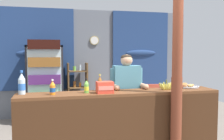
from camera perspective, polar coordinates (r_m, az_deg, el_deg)
name	(u,v)px	position (r m, az deg, el deg)	size (l,w,h in m)	color
ground_plane	(113,139)	(4.83, 0.29, -14.98)	(8.29, 8.29, 0.00)	slate
back_wall_curtained	(93,61)	(6.48, -4.24, 2.08)	(4.91, 0.22, 2.60)	slate
stall_counter	(123,120)	(3.74, 2.39, -11.12)	(2.95, 0.46, 1.00)	brown
timber_post	(177,81)	(3.71, 14.20, -2.37)	(0.18, 0.15, 2.44)	brown
drink_fridge	(45,78)	(5.86, -14.68, -1.63)	(0.78, 0.70, 1.83)	#232328
bottle_shelf_rack	(77,89)	(6.20, -7.67, -4.25)	(0.48, 0.28, 1.31)	brown
plastic_lawn_chair	(149,100)	(5.91, 8.11, -6.52)	(0.51, 0.51, 0.86)	#E5563D
shopkeeper	(127,89)	(4.17, 3.26, -4.23)	(0.54, 0.42, 1.53)	#28282D
soda_bottle_water	(22,84)	(3.71, -19.39, -2.97)	(0.10, 0.10, 0.33)	silver
soda_bottle_lime_soda	(86,87)	(3.63, -5.69, -3.73)	(0.07, 0.07, 0.20)	#75C64C
soda_bottle_iced_tea	(100,84)	(3.81, -2.73, -3.07)	(0.07, 0.07, 0.25)	brown
soda_bottle_orange_soda	(53,88)	(3.56, -13.06, -3.94)	(0.08, 0.08, 0.21)	orange
snack_box_crackers	(105,87)	(3.60, -1.62, -3.87)	(0.23, 0.16, 0.16)	#E5422D
pastry_tray	(187,86)	(4.35, 16.24, -3.45)	(0.39, 0.39, 0.06)	#BCBCC1
banana_bunch	(166,86)	(3.99, 12.00, -3.51)	(0.26, 0.06, 0.16)	#CCC14C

